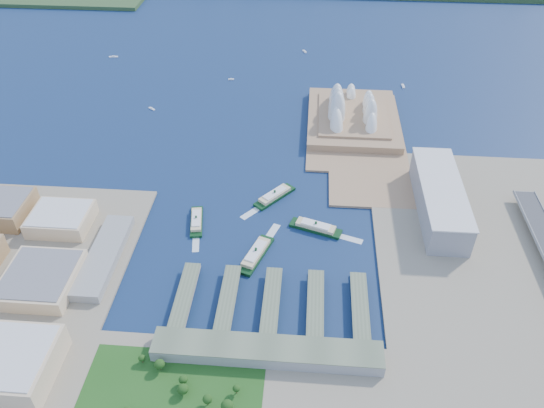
# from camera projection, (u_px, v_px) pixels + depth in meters

# --- Properties ---
(ground) EXTENTS (3000.00, 3000.00, 0.00)m
(ground) POSITION_uv_depth(u_px,v_px,m) (264.00, 250.00, 570.33)
(ground) COLOR #0E2342
(ground) RESTS_ON ground
(east_land) EXTENTS (240.00, 500.00, 3.00)m
(east_land) POSITION_uv_depth(u_px,v_px,m) (505.00, 298.00, 515.65)
(east_land) COLOR gray
(east_land) RESTS_ON ground
(peninsula) EXTENTS (135.00, 220.00, 3.00)m
(peninsula) POSITION_uv_depth(u_px,v_px,m) (354.00, 129.00, 765.02)
(peninsula) COLOR #9C7855
(peninsula) RESTS_ON ground
(opera_house) EXTENTS (134.00, 180.00, 58.00)m
(opera_house) POSITION_uv_depth(u_px,v_px,m) (354.00, 104.00, 761.67)
(opera_house) COLOR white
(opera_house) RESTS_ON peninsula
(toaster_building) EXTENTS (45.00, 155.00, 35.00)m
(toaster_building) POSITION_uv_depth(u_px,v_px,m) (439.00, 199.00, 607.69)
(toaster_building) COLOR gray
(toaster_building) RESTS_ON east_land
(west_buildings) EXTENTS (200.00, 280.00, 27.00)m
(west_buildings) POSITION_uv_depth(u_px,v_px,m) (5.00, 273.00, 521.02)
(west_buildings) COLOR #98754C
(west_buildings) RESTS_ON west_land
(ferry_wharves) EXTENTS (184.00, 90.00, 9.30)m
(ferry_wharves) POSITION_uv_depth(u_px,v_px,m) (272.00, 302.00, 508.21)
(ferry_wharves) COLOR #59644C
(ferry_wharves) RESTS_ON ground
(terminal_building) EXTENTS (200.00, 28.00, 12.00)m
(terminal_building) POSITION_uv_depth(u_px,v_px,m) (267.00, 351.00, 458.75)
(terminal_building) COLOR gray
(terminal_building) RESTS_ON south_land
(park) EXTENTS (150.00, 110.00, 16.00)m
(park) POSITION_uv_depth(u_px,v_px,m) (167.00, 402.00, 419.34)
(park) COLOR #194714
(park) RESTS_ON south_land
(ferry_a) EXTENTS (21.68, 53.92, 9.92)m
(ferry_a) POSITION_uv_depth(u_px,v_px,m) (196.00, 219.00, 602.85)
(ferry_a) COLOR black
(ferry_a) RESTS_ON ground
(ferry_b) EXTENTS (49.06, 54.62, 11.09)m
(ferry_b) POSITION_uv_depth(u_px,v_px,m) (275.00, 194.00, 638.53)
(ferry_b) COLOR black
(ferry_b) RESTS_ON ground
(ferry_c) EXTENTS (35.18, 62.98, 11.59)m
(ferry_c) POSITION_uv_depth(u_px,v_px,m) (256.00, 252.00, 559.61)
(ferry_c) COLOR black
(ferry_c) RESTS_ON ground
(ferry_d) EXTENTS (60.69, 32.75, 11.15)m
(ferry_d) POSITION_uv_depth(u_px,v_px,m) (316.00, 226.00, 593.44)
(ferry_d) COLOR black
(ferry_d) RESTS_ON ground
(boat_a) EXTENTS (11.68, 9.76, 2.36)m
(boat_a) POSITION_uv_depth(u_px,v_px,m) (152.00, 109.00, 814.32)
(boat_a) COLOR white
(boat_a) RESTS_ON ground
(boat_b) EXTENTS (9.59, 4.08, 2.52)m
(boat_b) POSITION_uv_depth(u_px,v_px,m) (231.00, 79.00, 894.12)
(boat_b) COLOR white
(boat_b) RESTS_ON ground
(boat_c) EXTENTS (4.72, 13.74, 3.05)m
(boat_c) POSITION_uv_depth(u_px,v_px,m) (403.00, 86.00, 873.89)
(boat_c) COLOR white
(boat_c) RESTS_ON ground
(boat_d) EXTENTS (16.26, 6.16, 2.68)m
(boat_d) POSITION_uv_depth(u_px,v_px,m) (114.00, 57.00, 967.04)
(boat_d) COLOR white
(boat_d) RESTS_ON ground
(boat_e) EXTENTS (8.44, 12.47, 2.94)m
(boat_e) POSITION_uv_depth(u_px,v_px,m) (305.00, 51.00, 985.78)
(boat_e) COLOR white
(boat_e) RESTS_ON ground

